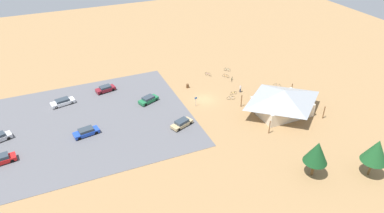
{
  "coord_description": "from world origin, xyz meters",
  "views": [
    {
      "loc": [
        27.8,
        57.75,
        38.05
      ],
      "look_at": [
        4.37,
        3.36,
        1.2
      ],
      "focal_mm": 32.49,
      "sensor_mm": 36.0,
      "label": 1
    }
  ],
  "objects_px": {
    "lot_sign": "(196,100)",
    "bicycle_yellow_front_row": "(233,93)",
    "bicycle_silver_lone_east": "(277,85)",
    "visitor_by_pavilion": "(240,88)",
    "bicycle_black_edge_north": "(286,91)",
    "car_white_near_entry": "(63,102)",
    "bicycle_purple_back_row": "(208,74)",
    "car_blue_front_row": "(86,132)",
    "pine_center": "(317,152)",
    "car_maroon_second_row": "(105,89)",
    "bicycle_orange_mid_cluster": "(226,76)",
    "trash_bin": "(188,86)",
    "bicycle_white_near_sign": "(231,98)",
    "car_tan_mid_lot": "(182,123)",
    "bicycle_green_yard_center": "(232,79)",
    "bicycle_teal_by_bin": "(227,70)",
    "bicycle_red_yard_front": "(268,87)",
    "car_red_end_stall": "(0,160)",
    "car_green_aisle_side": "(148,99)",
    "pine_mideast": "(376,151)",
    "bike_pavilion": "(283,100)"
  },
  "relations": [
    {
      "from": "lot_sign",
      "to": "bicycle_yellow_front_row",
      "type": "relative_size",
      "value": 1.27
    },
    {
      "from": "bicycle_silver_lone_east",
      "to": "visitor_by_pavilion",
      "type": "bearing_deg",
      "value": -8.03
    },
    {
      "from": "bicycle_black_edge_north",
      "to": "car_white_near_entry",
      "type": "bearing_deg",
      "value": -16.83
    },
    {
      "from": "visitor_by_pavilion",
      "to": "bicycle_purple_back_row",
      "type": "bearing_deg",
      "value": -73.17
    },
    {
      "from": "car_blue_front_row",
      "to": "car_white_near_entry",
      "type": "height_order",
      "value": "car_blue_front_row"
    },
    {
      "from": "pine_center",
      "to": "bicycle_silver_lone_east",
      "type": "relative_size",
      "value": 4.67
    },
    {
      "from": "car_maroon_second_row",
      "to": "bicycle_orange_mid_cluster",
      "type": "bearing_deg",
      "value": 171.09
    },
    {
      "from": "visitor_by_pavilion",
      "to": "bicycle_yellow_front_row",
      "type": "bearing_deg",
      "value": 10.9
    },
    {
      "from": "bicycle_orange_mid_cluster",
      "to": "car_white_near_entry",
      "type": "height_order",
      "value": "car_white_near_entry"
    },
    {
      "from": "bicycle_silver_lone_east",
      "to": "trash_bin",
      "type": "bearing_deg",
      "value": -22.31
    },
    {
      "from": "lot_sign",
      "to": "bicycle_white_near_sign",
      "type": "xyz_separation_m",
      "value": [
        -7.98,
        0.6,
        -1.02
      ]
    },
    {
      "from": "car_tan_mid_lot",
      "to": "car_white_near_entry",
      "type": "xyz_separation_m",
      "value": [
        19.9,
        -17.05,
        -0.0
      ]
    },
    {
      "from": "bicycle_green_yard_center",
      "to": "bicycle_orange_mid_cluster",
      "type": "relative_size",
      "value": 1.03
    },
    {
      "from": "bicycle_teal_by_bin",
      "to": "bicycle_white_near_sign",
      "type": "relative_size",
      "value": 0.72
    },
    {
      "from": "bicycle_red_yard_front",
      "to": "bicycle_orange_mid_cluster",
      "type": "height_order",
      "value": "bicycle_red_yard_front"
    },
    {
      "from": "bicycle_purple_back_row",
      "to": "visitor_by_pavilion",
      "type": "height_order",
      "value": "visitor_by_pavilion"
    },
    {
      "from": "car_blue_front_row",
      "to": "visitor_by_pavilion",
      "type": "bearing_deg",
      "value": -175.21
    },
    {
      "from": "bicycle_teal_by_bin",
      "to": "car_maroon_second_row",
      "type": "bearing_deg",
      "value": -2.79
    },
    {
      "from": "lot_sign",
      "to": "car_red_end_stall",
      "type": "bearing_deg",
      "value": 5.81
    },
    {
      "from": "car_green_aisle_side",
      "to": "visitor_by_pavilion",
      "type": "height_order",
      "value": "visitor_by_pavilion"
    },
    {
      "from": "pine_mideast",
      "to": "bicycle_white_near_sign",
      "type": "bearing_deg",
      "value": -73.32
    },
    {
      "from": "bicycle_black_edge_north",
      "to": "bicycle_orange_mid_cluster",
      "type": "height_order",
      "value": "bicycle_black_edge_north"
    },
    {
      "from": "bicycle_red_yard_front",
      "to": "bicycle_white_near_sign",
      "type": "xyz_separation_m",
      "value": [
        10.1,
        1.27,
        0.03
      ]
    },
    {
      "from": "bicycle_yellow_front_row",
      "to": "bicycle_teal_by_bin",
      "type": "bearing_deg",
      "value": -111.43
    },
    {
      "from": "car_blue_front_row",
      "to": "bicycle_purple_back_row",
      "type": "bearing_deg",
      "value": -157.23
    },
    {
      "from": "bicycle_purple_back_row",
      "to": "visitor_by_pavilion",
      "type": "distance_m",
      "value": 10.57
    },
    {
      "from": "bicycle_orange_mid_cluster",
      "to": "car_tan_mid_lot",
      "type": "relative_size",
      "value": 0.29
    },
    {
      "from": "bicycle_black_edge_north",
      "to": "car_white_near_entry",
      "type": "relative_size",
      "value": 0.36
    },
    {
      "from": "bicycle_purple_back_row",
      "to": "car_maroon_second_row",
      "type": "relative_size",
      "value": 0.35
    },
    {
      "from": "bicycle_silver_lone_east",
      "to": "car_maroon_second_row",
      "type": "bearing_deg",
      "value": -20.02
    },
    {
      "from": "lot_sign",
      "to": "bicycle_teal_by_bin",
      "type": "distance_m",
      "value": 18.31
    },
    {
      "from": "car_white_near_entry",
      "to": "car_maroon_second_row",
      "type": "distance_m",
      "value": 9.54
    },
    {
      "from": "bicycle_black_edge_north",
      "to": "car_red_end_stall",
      "type": "distance_m",
      "value": 57.35
    },
    {
      "from": "pine_center",
      "to": "car_tan_mid_lot",
      "type": "distance_m",
      "value": 24.92
    },
    {
      "from": "trash_bin",
      "to": "bicycle_black_edge_north",
      "type": "height_order",
      "value": "trash_bin"
    },
    {
      "from": "bicycle_purple_back_row",
      "to": "car_red_end_stall",
      "type": "height_order",
      "value": "car_red_end_stall"
    },
    {
      "from": "bicycle_green_yard_center",
      "to": "car_tan_mid_lot",
      "type": "relative_size",
      "value": 0.3
    },
    {
      "from": "bicycle_teal_by_bin",
      "to": "car_maroon_second_row",
      "type": "xyz_separation_m",
      "value": [
        29.78,
        -1.45,
        0.35
      ]
    },
    {
      "from": "bike_pavilion",
      "to": "pine_center",
      "type": "distance_m",
      "value": 18.26
    },
    {
      "from": "car_blue_front_row",
      "to": "bicycle_green_yard_center",
      "type": "bearing_deg",
      "value": -166.35
    },
    {
      "from": "bicycle_purple_back_row",
      "to": "car_tan_mid_lot",
      "type": "xyz_separation_m",
      "value": [
        13.77,
        17.26,
        0.34
      ]
    },
    {
      "from": "car_tan_mid_lot",
      "to": "pine_center",
      "type": "bearing_deg",
      "value": 124.26
    },
    {
      "from": "lot_sign",
      "to": "bicycle_white_near_sign",
      "type": "relative_size",
      "value": 1.28
    },
    {
      "from": "bike_pavilion",
      "to": "bicycle_green_yard_center",
      "type": "relative_size",
      "value": 9.17
    },
    {
      "from": "lot_sign",
      "to": "car_maroon_second_row",
      "type": "bearing_deg",
      "value": -40.09
    },
    {
      "from": "pine_mideast",
      "to": "car_tan_mid_lot",
      "type": "distance_m",
      "value": 32.75
    },
    {
      "from": "pine_center",
      "to": "bicycle_silver_lone_east",
      "type": "xyz_separation_m",
      "value": [
        -11.91,
        -26.25,
        -4.11
      ]
    },
    {
      "from": "car_white_near_entry",
      "to": "visitor_by_pavilion",
      "type": "height_order",
      "value": "visitor_by_pavilion"
    },
    {
      "from": "car_blue_front_row",
      "to": "visitor_by_pavilion",
      "type": "distance_m",
      "value": 34.0
    },
    {
      "from": "pine_center",
      "to": "bicycle_yellow_front_row",
      "type": "distance_m",
      "value": 27.48
    }
  ]
}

